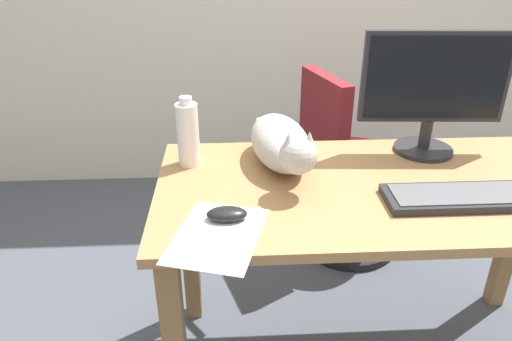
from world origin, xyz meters
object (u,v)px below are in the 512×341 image
object	(u,v)px
monitor	(433,89)
keyboard	(462,197)
cat	(282,143)
water_bottle	(188,134)
computer_mouse	(227,214)
office_chair	(345,179)

from	to	relation	value
monitor	keyboard	distance (m)	0.40
keyboard	cat	xyz separation A→B (m)	(-0.49, 0.26, 0.07)
cat	water_bottle	size ratio (longest dim) A/B	2.63
cat	computer_mouse	size ratio (longest dim) A/B	5.55
cat	keyboard	bearing A→B (deg)	-27.45
cat	water_bottle	distance (m)	0.30
cat	computer_mouse	world-z (taller)	cat
cat	computer_mouse	xyz separation A→B (m)	(-0.18, -0.32, -0.06)
computer_mouse	water_bottle	distance (m)	0.38
monitor	keyboard	bearing A→B (deg)	-92.42
office_chair	monitor	bearing A→B (deg)	-74.95
keyboard	water_bottle	size ratio (longest dim) A/B	1.90
monitor	cat	xyz separation A→B (m)	(-0.51, -0.09, -0.15)
keyboard	water_bottle	xyz separation A→B (m)	(-0.79, 0.29, 0.09)
office_chair	cat	xyz separation A→B (m)	(-0.37, -0.58, 0.45)
office_chair	computer_mouse	xyz separation A→B (m)	(-0.55, -0.90, 0.39)
monitor	computer_mouse	distance (m)	0.82
computer_mouse	water_bottle	bearing A→B (deg)	109.45
office_chair	monitor	distance (m)	0.79
office_chair	keyboard	size ratio (longest dim) A/B	2.04
keyboard	cat	bearing A→B (deg)	152.55
monitor	water_bottle	xyz separation A→B (m)	(-0.81, -0.06, -0.12)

